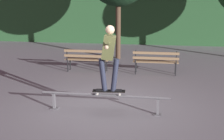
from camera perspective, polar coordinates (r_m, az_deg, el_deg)
name	(u,v)px	position (r m, az deg, el deg)	size (l,w,h in m)	color
ground_plane	(106,108)	(7.74, -1.04, -7.05)	(90.00, 90.00, 0.00)	gray
hedge_backdrop	(139,20)	(18.04, 5.12, 9.23)	(24.00, 1.20, 2.66)	#2D5B33
grind_rail	(104,98)	(7.37, -1.41, -5.19)	(3.11, 0.18, 0.45)	slate
skateboard	(109,91)	(7.30, -0.58, -3.99)	(0.80, 0.27, 0.09)	black
skateboarder	(109,53)	(7.07, -0.58, 3.25)	(0.63, 1.40, 1.56)	black
park_bench_leftmost	(87,58)	(11.18, -4.76, 2.32)	(1.60, 0.42, 0.88)	black
park_bench_left_center	(156,60)	(10.86, 8.16, 1.89)	(1.60, 0.42, 0.88)	black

